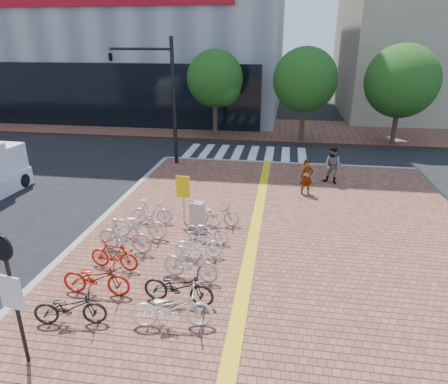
% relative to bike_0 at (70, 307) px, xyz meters
% --- Properties ---
extents(ground, '(120.00, 120.00, 0.00)m').
position_rel_bike_0_xyz_m(ground, '(2.03, 2.63, -0.61)').
color(ground, black).
rests_on(ground, ground).
extents(kerb_north, '(14.00, 0.25, 0.15)m').
position_rel_bike_0_xyz_m(kerb_north, '(5.03, 14.63, -0.54)').
color(kerb_north, gray).
rests_on(kerb_north, ground).
extents(far_sidewalk, '(70.00, 8.00, 0.15)m').
position_rel_bike_0_xyz_m(far_sidewalk, '(2.03, 23.63, -0.54)').
color(far_sidewalk, brown).
rests_on(far_sidewalk, ground).
extents(crosswalk, '(7.50, 4.00, 0.01)m').
position_rel_bike_0_xyz_m(crosswalk, '(2.53, 16.63, -0.61)').
color(crosswalk, silver).
rests_on(crosswalk, ground).
extents(street_trees, '(16.20, 4.60, 6.35)m').
position_rel_bike_0_xyz_m(street_trees, '(7.07, 20.08, 3.48)').
color(street_trees, '#38281E').
rests_on(street_trees, far_sidewalk).
extents(bike_0, '(1.85, 0.93, 0.93)m').
position_rel_bike_0_xyz_m(bike_0, '(0.00, 0.00, 0.00)').
color(bike_0, black).
rests_on(bike_0, sidewalk).
extents(bike_1, '(1.91, 0.71, 1.00)m').
position_rel_bike_0_xyz_m(bike_1, '(0.08, 1.25, 0.03)').
color(bike_1, '#AC1B0C').
rests_on(bike_1, sidewalk).
extents(bike_2, '(1.61, 0.62, 0.95)m').
position_rel_bike_0_xyz_m(bike_2, '(0.03, 2.54, 0.01)').
color(bike_2, '#B0190C').
rests_on(bike_2, sidewalk).
extents(bike_3, '(1.96, 0.75, 1.15)m').
position_rel_bike_0_xyz_m(bike_3, '(-0.05, 3.60, 0.11)').
color(bike_3, '#B5B5BA').
rests_on(bike_3, sidewalk).
extents(bike_4, '(2.01, 0.72, 1.05)m').
position_rel_bike_0_xyz_m(bike_4, '(0.07, 4.59, 0.06)').
color(bike_4, silver).
rests_on(bike_4, sidewalk).
extents(bike_5, '(1.59, 0.52, 0.94)m').
position_rel_bike_0_xyz_m(bike_5, '(0.12, 5.81, 0.01)').
color(bike_5, silver).
rests_on(bike_5, sidewalk).
extents(bike_6, '(2.09, 1.03, 1.05)m').
position_rel_bike_0_xyz_m(bike_6, '(2.47, 0.30, 0.06)').
color(bike_6, white).
rests_on(bike_6, sidewalk).
extents(bike_7, '(1.96, 0.80, 1.01)m').
position_rel_bike_0_xyz_m(bike_7, '(2.39, 1.20, 0.04)').
color(bike_7, black).
rests_on(bike_7, sidewalk).
extents(bike_8, '(1.79, 0.80, 1.04)m').
position_rel_bike_0_xyz_m(bike_8, '(2.44, 2.34, 0.06)').
color(bike_8, silver).
rests_on(bike_8, sidewalk).
extents(bike_9, '(1.61, 0.70, 0.94)m').
position_rel_bike_0_xyz_m(bike_9, '(2.41, 3.57, 0.00)').
color(bike_9, white).
rests_on(bike_9, sidewalk).
extents(bike_10, '(1.67, 0.87, 0.84)m').
position_rel_bike_0_xyz_m(bike_10, '(2.47, 4.69, -0.05)').
color(bike_10, '#B7B7BC').
rests_on(bike_10, sidewalk).
extents(bike_11, '(1.77, 0.67, 0.92)m').
position_rel_bike_0_xyz_m(bike_11, '(2.55, 6.01, -0.00)').
color(bike_11, '#A6A6AB').
rests_on(bike_11, sidewalk).
extents(pedestrian_a, '(0.67, 0.52, 1.61)m').
position_rel_bike_0_xyz_m(pedestrian_a, '(5.98, 9.82, 0.34)').
color(pedestrian_a, gray).
rests_on(pedestrian_a, sidewalk).
extents(pedestrian_b, '(1.09, 1.00, 1.82)m').
position_rel_bike_0_xyz_m(pedestrian_b, '(7.27, 11.45, 0.44)').
color(pedestrian_b, '#4B515F').
rests_on(pedestrian_b, sidewalk).
extents(utility_box, '(0.56, 0.46, 1.06)m').
position_rel_bike_0_xyz_m(utility_box, '(1.94, 5.59, 0.07)').
color(utility_box, '#B5B5BA').
rests_on(utility_box, sidewalk).
extents(yellow_sign, '(0.52, 0.12, 1.90)m').
position_rel_bike_0_xyz_m(yellow_sign, '(1.33, 5.97, 0.85)').
color(yellow_sign, '#B7B7BC').
rests_on(yellow_sign, sidewalk).
extents(notice_sign, '(0.57, 0.18, 3.11)m').
position_rel_bike_0_xyz_m(notice_sign, '(-0.33, -1.32, 1.50)').
color(notice_sign, black).
rests_on(notice_sign, sidewalk).
extents(traffic_light_pole, '(3.59, 1.38, 6.68)m').
position_rel_bike_0_xyz_m(traffic_light_pole, '(-2.60, 13.62, 4.15)').
color(traffic_light_pole, black).
rests_on(traffic_light_pole, sidewalk).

